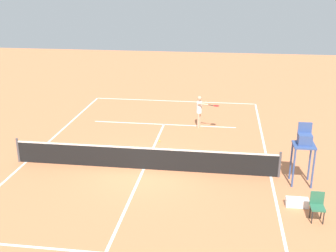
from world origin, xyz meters
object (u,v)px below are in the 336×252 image
object	(u,v)px
umpire_chair	(304,144)
courtside_chair_near	(317,205)
tennis_ball	(160,141)
equipment_bag	(297,202)
player_serving	(200,109)

from	to	relation	value
umpire_chair	courtside_chair_near	world-z (taller)	umpire_chair
tennis_ball	umpire_chair	xyz separation A→B (m)	(-6.03, 3.56, 1.57)
courtside_chair_near	equipment_bag	bearing A→B (deg)	-58.88
player_serving	equipment_bag	xyz separation A→B (m)	(-3.87, 7.75, -0.86)
courtside_chair_near	umpire_chair	bearing A→B (deg)	-87.77
player_serving	courtside_chair_near	bearing A→B (deg)	42.09
tennis_ball	courtside_chair_near	distance (m)	8.71
courtside_chair_near	player_serving	bearing A→B (deg)	-63.02
umpire_chair	tennis_ball	bearing A→B (deg)	-30.59
player_serving	courtside_chair_near	world-z (taller)	player_serving
equipment_bag	player_serving	bearing A→B (deg)	-63.47
tennis_ball	courtside_chair_near	xyz separation A→B (m)	(-6.13, 6.17, 0.50)
tennis_ball	equipment_bag	bearing A→B (deg)	136.43
tennis_ball	equipment_bag	size ratio (longest dim) A/B	0.09
umpire_chair	courtside_chair_near	distance (m)	2.82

